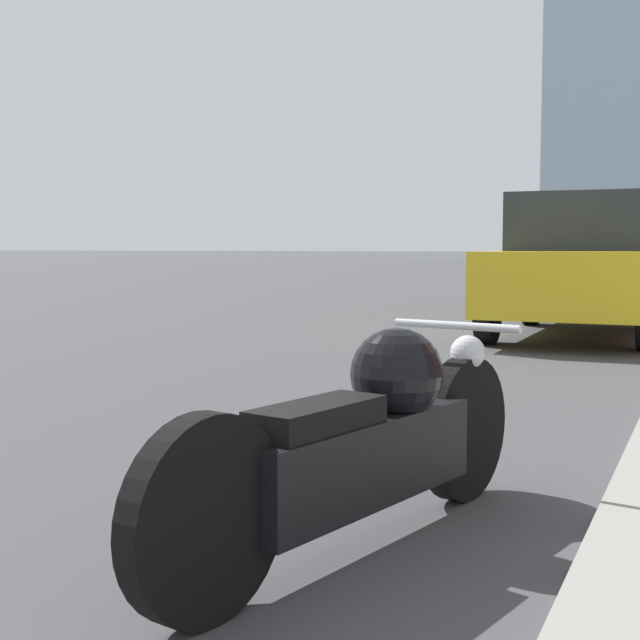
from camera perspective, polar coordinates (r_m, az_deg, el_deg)
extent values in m
cylinder|color=black|center=(4.18, 9.19, -6.88)|extent=(0.24, 0.67, 0.66)
cylinder|color=black|center=(2.83, -7.33, -12.51)|extent=(0.24, 0.67, 0.66)
cube|color=black|center=(3.46, 2.60, -8.99)|extent=(0.52, 1.31, 0.33)
sphere|color=black|center=(3.62, 4.92, -3.47)|extent=(0.38, 0.38, 0.38)
cube|color=black|center=(3.20, -0.19, -6.21)|extent=(0.34, 0.62, 0.10)
sphere|color=silver|center=(4.15, 9.44, -2.06)|extent=(0.16, 0.16, 0.16)
cylinder|color=silver|center=(4.03, 8.68, -0.36)|extent=(0.61, 0.17, 0.04)
cube|color=gold|center=(12.05, 16.40, 2.48)|extent=(1.93, 4.61, 0.75)
cube|color=#23282D|center=(12.05, 16.49, 5.98)|extent=(1.62, 2.22, 0.72)
cylinder|color=black|center=(13.61, 13.38, 1.19)|extent=(0.21, 0.71, 0.71)
cylinder|color=black|center=(10.82, 10.67, 0.36)|extent=(0.21, 0.71, 0.71)
cube|color=black|center=(22.41, 19.80, 3.10)|extent=(1.85, 4.06, 0.64)
cylinder|color=black|center=(23.74, 17.90, 2.45)|extent=(0.20, 0.63, 0.63)
cylinder|color=black|center=(21.24, 17.21, 2.23)|extent=(0.20, 0.63, 0.63)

